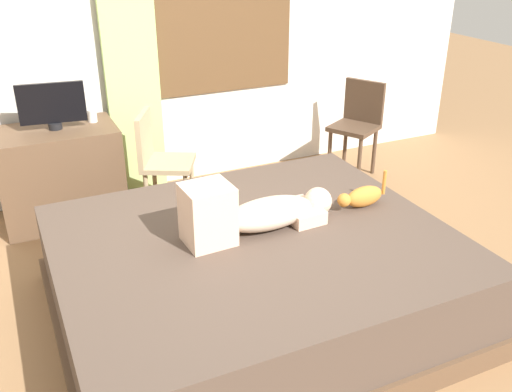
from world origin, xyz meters
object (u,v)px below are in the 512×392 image
(desk, at_px, (61,175))
(cup, at_px, (92,116))
(person_lying, at_px, (254,213))
(tv_monitor, at_px, (52,105))
(cat, at_px, (362,197))
(chair_by_desk, at_px, (159,158))
(chair_spare, at_px, (358,121))
(bed, at_px, (255,277))

(desk, distance_m, cup, 0.52)
(person_lying, relative_size, tv_monitor, 1.96)
(desk, bearing_deg, cat, -46.90)
(tv_monitor, height_order, cup, tv_monitor)
(cat, xyz_separation_m, chair_by_desk, (-0.90, 1.40, -0.09))
(cup, relative_size, chair_by_desk, 0.11)
(desk, bearing_deg, tv_monitor, 0.00)
(desk, xyz_separation_m, tv_monitor, (0.02, 0.00, 0.55))
(person_lying, height_order, chair_by_desk, person_lying)
(desk, distance_m, chair_spare, 2.62)
(person_lying, xyz_separation_m, tv_monitor, (-0.85, 1.70, 0.28))
(tv_monitor, bearing_deg, person_lying, -63.56)
(cup, bearing_deg, chair_by_desk, -42.88)
(bed, distance_m, tv_monitor, 2.07)
(person_lying, bearing_deg, chair_spare, 40.77)
(chair_spare, bearing_deg, cup, 173.58)
(bed, relative_size, chair_spare, 2.61)
(tv_monitor, height_order, chair_spare, tv_monitor)
(bed, bearing_deg, cat, 5.15)
(bed, relative_size, chair_by_desk, 2.61)
(person_lying, distance_m, chair_spare, 2.30)
(chair_by_desk, bearing_deg, desk, 155.93)
(desk, height_order, chair_by_desk, chair_by_desk)
(desk, relative_size, tv_monitor, 1.88)
(desk, distance_m, tv_monitor, 0.55)
(tv_monitor, distance_m, chair_spare, 2.63)
(cup, height_order, chair_by_desk, chair_by_desk)
(bed, height_order, chair_spare, chair_spare)
(cat, height_order, cup, cup)
(tv_monitor, bearing_deg, chair_by_desk, -24.61)
(tv_monitor, distance_m, cup, 0.32)
(chair_spare, bearing_deg, bed, -138.27)
(cat, height_order, desk, cat)
(person_lying, relative_size, chair_by_desk, 1.09)
(cat, height_order, chair_spare, chair_spare)
(cat, distance_m, desk, 2.36)
(cat, bearing_deg, tv_monitor, 132.79)
(cup, xyz_separation_m, chair_spare, (2.30, -0.26, -0.28))
(cat, xyz_separation_m, desk, (-1.60, 1.71, -0.23))
(tv_monitor, height_order, chair_by_desk, tv_monitor)
(tv_monitor, bearing_deg, cup, 11.21)
(bed, relative_size, cup, 23.67)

